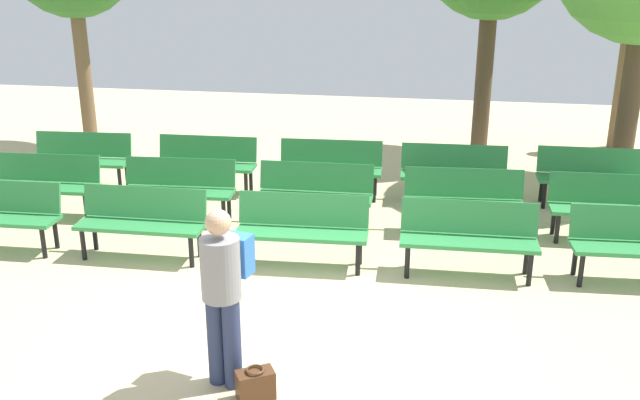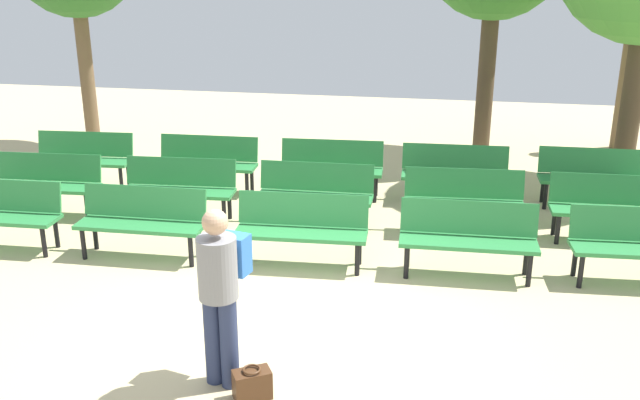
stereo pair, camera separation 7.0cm
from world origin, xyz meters
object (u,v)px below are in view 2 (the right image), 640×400
(bench_r1_c3, at_px, (464,198))
(tree_3, at_px, (628,75))
(bench_r2_c4, at_px, (594,174))
(handbag, at_px, (252,384))
(bench_r2_c3, at_px, (455,171))
(bench_r1_c1, at_px, (179,185))
(bench_r0_c1, at_px, (142,218))
(bench_r2_c2, at_px, (331,165))
(bench_r2_c0, at_px, (83,156))
(bench_r0_c2, at_px, (302,226))
(bench_r1_c4, at_px, (613,205))
(bench_r1_c2, at_px, (315,191))
(bench_r1_c0, at_px, (46,181))
(bench_r2_c1, at_px, (207,160))
(bench_r0_c3, at_px, (468,235))
(visitor_with_backpack, at_px, (221,287))

(bench_r1_c3, height_order, tree_3, tree_3)
(bench_r1_c3, distance_m, bench_r2_c4, 2.40)
(bench_r2_c4, height_order, handbag, bench_r2_c4)
(bench_r2_c3, bearing_deg, bench_r1_c1, -161.72)
(bench_r0_c1, height_order, bench_r2_c3, same)
(bench_r0_c1, height_order, bench_r2_c2, same)
(bench_r2_c0, bearing_deg, bench_r0_c1, -53.91)
(bench_r0_c2, bearing_deg, bench_r2_c2, 88.71)
(bench_r0_c2, bearing_deg, bench_r1_c4, 17.99)
(bench_r0_c1, relative_size, handbag, 4.38)
(bench_r1_c2, distance_m, tree_3, 7.28)
(bench_r1_c4, distance_m, tree_3, 5.19)
(bench_r2_c2, xyz_separation_m, bench_r2_c3, (1.90, 0.05, 0.00))
(bench_r1_c0, distance_m, bench_r1_c1, 2.00)
(tree_3, bearing_deg, bench_r0_c1, -136.79)
(bench_r1_c2, xyz_separation_m, bench_r2_c1, (-1.99, 1.20, 0.00))
(bench_r0_c3, relative_size, bench_r2_c1, 1.00)
(bench_r0_c1, xyz_separation_m, bench_r1_c3, (3.96, 1.51, 0.00))
(bench_r2_c4, relative_size, tree_3, 0.56)
(bench_r2_c2, bearing_deg, bench_r0_c2, -91.39)
(bench_r1_c4, bearing_deg, bench_r1_c3, -179.22)
(bench_r2_c1, distance_m, bench_r2_c4, 5.95)
(bench_r1_c4, bearing_deg, tree_3, 75.84)
(bench_r2_c3, bearing_deg, bench_r2_c1, 179.69)
(bench_r0_c3, bearing_deg, bench_r0_c1, -179.05)
(bench_r0_c1, distance_m, bench_r2_c0, 3.30)
(bench_r0_c1, relative_size, bench_r2_c3, 0.99)
(handbag, bearing_deg, bench_r0_c1, 128.78)
(handbag, bearing_deg, bench_r1_c1, 118.59)
(visitor_with_backpack, bearing_deg, bench_r1_c1, -50.05)
(bench_r1_c0, distance_m, bench_r1_c4, 7.91)
(bench_r1_c4, xyz_separation_m, bench_r2_c4, (-0.01, 1.36, 0.00))
(bench_r2_c1, xyz_separation_m, bench_r2_c2, (1.99, 0.10, 0.00))
(bench_r2_c3, bearing_deg, bench_r0_c3, -88.70)
(bench_r0_c3, bearing_deg, bench_r1_c2, 147.12)
(bench_r2_c2, distance_m, bench_r2_c3, 1.90)
(bench_r0_c1, bearing_deg, bench_r1_c3, 19.86)
(tree_3, bearing_deg, bench_r0_c3, -115.14)
(bench_r1_c0, height_order, bench_r1_c3, same)
(bench_r1_c4, height_order, bench_r2_c2, same)
(bench_r1_c3, xyz_separation_m, tree_3, (3.04, 5.06, 0.93))
(bench_r1_c1, relative_size, bench_r2_c1, 1.01)
(bench_r0_c2, height_order, bench_r1_c4, same)
(bench_r2_c0, relative_size, bench_r2_c1, 1.01)
(bench_r0_c1, bearing_deg, bench_r0_c3, 1.57)
(bench_r1_c0, height_order, bench_r1_c1, same)
(bench_r2_c2, bearing_deg, bench_r2_c3, -1.76)
(bench_r0_c3, height_order, bench_r2_c2, same)
(bench_r0_c3, relative_size, bench_r1_c2, 1.00)
(bench_r0_c3, xyz_separation_m, bench_r2_c2, (-2.07, 2.55, 0.00))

